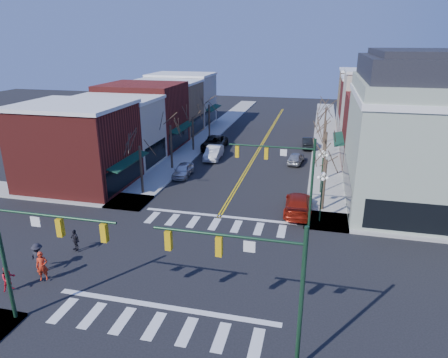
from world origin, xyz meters
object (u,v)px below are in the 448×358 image
Objects in this scene: car_left_mid at (214,153)px; pedestrian_red_a at (42,266)px; car_left_far at (214,143)px; lamppost_midblock at (323,164)px; car_right_mid at (296,158)px; car_left_near at (183,170)px; pedestrian_dark_a at (75,240)px; pedestrian_red_b at (8,278)px; car_right_near at (298,204)px; pedestrian_dark_b at (38,257)px; car_right_far at (308,143)px; lamppost_corner at (322,188)px; victorian_corner at (426,132)px.

pedestrian_red_a reaches higher than car_left_mid.
car_left_mid is 4.53m from car_left_far.
lamppost_midblock is at bearing -46.74° from car_left_far.
car_right_mid is at bearing -0.32° from car_left_mid.
car_left_near is 2.59× the size of pedestrian_dark_a.
car_left_far is 33.98m from pedestrian_red_b.
car_right_near is 3.59× the size of pedestrian_dark_a.
pedestrian_red_a is at bearing 147.91° from pedestrian_dark_b.
car_right_near is 1.40× the size of car_right_mid.
pedestrian_red_a is (-14.56, -35.99, 0.34)m from car_right_far.
lamppost_midblock reaches higher than pedestrian_dark_a.
car_right_far is at bearing 89.86° from pedestrian_dark_a.
pedestrian_red_b is at bearing 43.77° from car_right_near.
lamppost_corner and lamppost_midblock have the same top height.
pedestrian_dark_b is at bearing -146.16° from lamppost_corner.
lamppost_corner reaches higher than car_right_near.
pedestrian_dark_b reaches higher than car_left_mid.
car_right_mid is at bearing 138.83° from victorian_corner.
pedestrian_red_a is (-13.38, -28.37, 0.41)m from car_right_mid.
lamppost_midblock is (-8.30, 0.50, -3.70)m from victorian_corner.
victorian_corner is 24.04m from car_left_mid.
pedestrian_red_b reaches higher than car_right_mid.
car_left_far is at bearing 109.46° from pedestrian_dark_a.
car_left_far is at bearing 28.94° from pedestrian_red_b.
car_left_far is 22.05m from car_right_near.
car_left_near is 13.77m from car_right_mid.
car_left_near is 19.77m from car_right_far.
victorian_corner is 31.58m from pedestrian_dark_b.
lamppost_midblock is at bearing -37.20° from car_left_mid.
lamppost_corner reaches higher than car_left_mid.
pedestrian_dark_b is at bearing -101.63° from car_left_mid.
car_left_near is 17.27m from pedestrian_dark_a.
lamppost_midblock reaches higher than car_left_far.
lamppost_midblock reaches higher than car_right_mid.
pedestrian_dark_b is at bearing -99.65° from car_left_near.
pedestrian_dark_a is at bearing -149.23° from victorian_corner.
lamppost_corner is at bearing -144.14° from victorian_corner.
car_left_far reaches higher than car_right_near.
car_left_mid is 0.79× the size of car_left_far.
car_right_mid is at bearing 76.62° from car_right_far.
car_right_near is at bearing 101.20° from car_right_mid.
pedestrian_dark_a is (-16.54, -8.79, -2.03)m from lamppost_corner.
pedestrian_dark_b is (-15.52, -35.10, 0.33)m from car_right_far.
car_left_mid is (1.54, 7.11, 0.11)m from car_left_near.
car_left_far is (-22.36, 13.88, -5.80)m from victorian_corner.
car_left_mid is 3.12× the size of pedestrian_dark_a.
lamppost_midblock is 1.08× the size of car_right_mid.
car_left_far reaches higher than car_right_mid.
car_left_mid is 0.87× the size of car_right_near.
car_right_near is 14.37m from car_right_mid.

